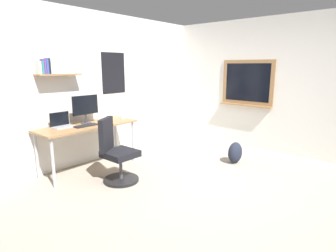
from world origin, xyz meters
TOP-DOWN VIEW (x-y plane):
  - ground_plane at (0.00, 0.00)m, footprint 5.20×5.20m
  - wall_back at (-0.00, 2.45)m, footprint 5.00×0.30m
  - wall_right at (2.45, 0.03)m, footprint 0.22×5.00m
  - desk at (-0.54, 2.07)m, footprint 1.61×0.61m
  - office_chair at (-0.57, 1.34)m, footprint 0.55×0.56m
  - laptop at (-0.90, 2.21)m, footprint 0.31×0.21m
  - monitor_primary at (-0.50, 2.16)m, footprint 0.46×0.17m
  - keyboard at (-0.62, 1.99)m, footprint 0.37×0.13m
  - computer_mouse at (-0.34, 1.99)m, footprint 0.10×0.06m
  - coffee_mug at (0.17, 2.04)m, footprint 0.08×0.08m
  - backpack at (1.29, 0.37)m, footprint 0.32×0.22m

SIDE VIEW (x-z plane):
  - ground_plane at x=0.00m, z-range 0.00..0.00m
  - backpack at x=1.29m, z-range 0.00..0.37m
  - office_chair at x=-0.57m, z-range -0.07..0.88m
  - desk at x=-0.54m, z-range 0.30..1.06m
  - keyboard at x=-0.62m, z-range 0.75..0.77m
  - computer_mouse at x=-0.34m, z-range 0.75..0.79m
  - coffee_mug at x=0.17m, z-range 0.75..0.84m
  - laptop at x=-0.90m, z-range 0.69..0.92m
  - monitor_primary at x=-0.50m, z-range 0.79..1.25m
  - wall_right at x=2.45m, z-range 0.00..2.60m
  - wall_back at x=0.00m, z-range 0.00..2.60m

